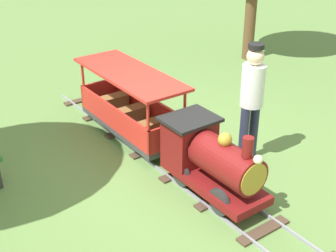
% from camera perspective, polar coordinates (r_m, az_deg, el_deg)
% --- Properties ---
extents(ground_plane, '(60.00, 60.00, 0.00)m').
position_cam_1_polar(ground_plane, '(6.31, -0.02, -4.44)').
color(ground_plane, '#608442').
extents(track, '(0.68, 5.70, 0.04)m').
position_cam_1_polar(track, '(6.32, -0.13, -4.22)').
color(track, gray).
rests_on(track, ground_plane).
extents(locomotive, '(0.64, 1.45, 0.97)m').
position_cam_1_polar(locomotive, '(5.50, 5.16, -3.86)').
color(locomotive, maroon).
rests_on(locomotive, ground_plane).
extents(passenger_car, '(0.74, 2.00, 0.97)m').
position_cam_1_polar(passenger_car, '(6.79, -4.57, 1.95)').
color(passenger_car, '#3F3F3F').
rests_on(passenger_car, ground_plane).
extents(conductor_person, '(0.30, 0.30, 1.62)m').
position_cam_1_polar(conductor_person, '(6.05, 10.23, 3.84)').
color(conductor_person, '#282D47').
rests_on(conductor_person, ground_plane).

